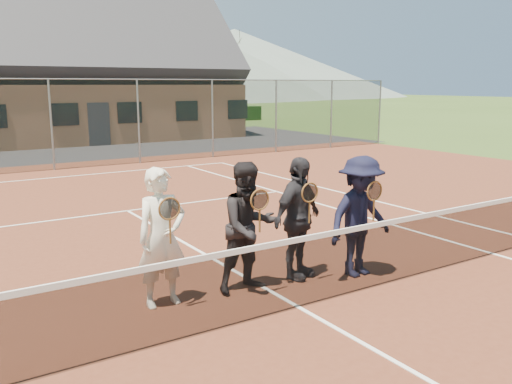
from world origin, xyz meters
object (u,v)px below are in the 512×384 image
Objects in this scene: player_b at (249,227)px; player_c at (298,218)px; tennis_net at (299,269)px; clubhouse at (82,61)px; player_a at (162,237)px; player_d at (360,217)px.

player_b is 1.00× the size of player_c.
clubhouse is at bearing 80.54° from tennis_net.
player_a and player_c have the same top height.
player_c is (2.06, -0.13, -0.00)m from player_a.
player_b is at bearing 102.85° from tennis_net.
player_a is at bearing 143.51° from tennis_net.
player_a is at bearing 172.52° from player_b.
tennis_net is at bearing -77.15° from player_b.
player_c is at bearing 154.09° from player_d.
tennis_net is 6.49× the size of player_a.
player_b is 0.86m from player_c.
clubhouse is 23.69m from player_b.
player_d is (-2.51, -23.49, -3.07)m from clubhouse.
player_a reaches higher than tennis_net.
clubhouse reaches higher than player_b.
player_a is 2.07m from player_c.
player_a is 1.00× the size of player_b.
clubhouse is 23.83m from player_d.
player_b is 1.00× the size of player_d.
tennis_net is 6.49× the size of player_d.
player_a is (-5.41, -22.96, -3.07)m from clubhouse.
tennis_net is 0.75× the size of clubhouse.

